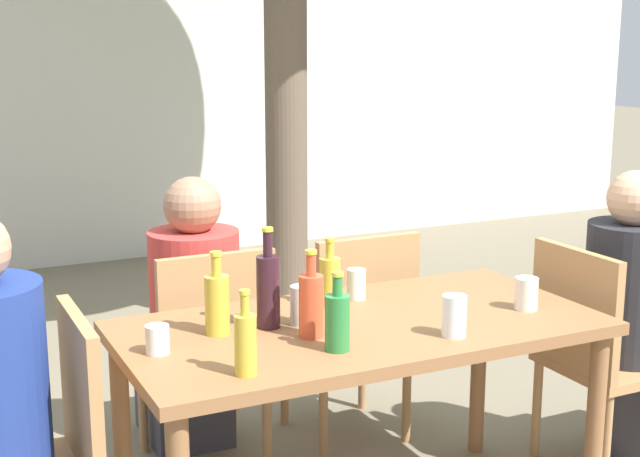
{
  "coord_description": "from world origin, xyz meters",
  "views": [
    {
      "loc": [
        -1.31,
        -2.41,
        1.63
      ],
      "look_at": [
        0.0,
        0.3,
        0.99
      ],
      "focal_mm": 50.0,
      "sensor_mm": 36.0,
      "label": 1
    }
  ],
  "objects_px": {
    "drinking_glass_3": "(157,339)",
    "wine_bottle_5": "(268,289)",
    "dining_table_front": "(360,347)",
    "patio_chair_3": "(355,326)",
    "oil_cruet_0": "(217,302)",
    "drinking_glass_4": "(454,316)",
    "patio_chair_1": "(595,347)",
    "drinking_glass_1": "(356,284)",
    "person_seated_2": "(189,329)",
    "oil_cruet_3": "(245,342)",
    "patio_chair_0": "(43,454)",
    "oil_cruet_4": "(330,280)",
    "soda_bottle_2": "(311,303)",
    "drinking_glass_0": "(526,293)",
    "drinking_glass_2": "(301,305)",
    "patio_chair_2": "(209,349)",
    "green_bottle_1": "(337,320)"
  },
  "relations": [
    {
      "from": "oil_cruet_0",
      "to": "drinking_glass_4",
      "type": "height_order",
      "value": "oil_cruet_0"
    },
    {
      "from": "drinking_glass_0",
      "to": "drinking_glass_3",
      "type": "bearing_deg",
      "value": 174.36
    },
    {
      "from": "green_bottle_1",
      "to": "soda_bottle_2",
      "type": "relative_size",
      "value": 0.87
    },
    {
      "from": "person_seated_2",
      "to": "oil_cruet_4",
      "type": "height_order",
      "value": "person_seated_2"
    },
    {
      "from": "patio_chair_2",
      "to": "patio_chair_1",
      "type": "bearing_deg",
      "value": 154.8
    },
    {
      "from": "drinking_glass_0",
      "to": "drinking_glass_2",
      "type": "distance_m",
      "value": 0.77
    },
    {
      "from": "oil_cruet_3",
      "to": "drinking_glass_4",
      "type": "xyz_separation_m",
      "value": [
        0.69,
        0.02,
        -0.03
      ]
    },
    {
      "from": "green_bottle_1",
      "to": "drinking_glass_0",
      "type": "height_order",
      "value": "green_bottle_1"
    },
    {
      "from": "drinking_glass_0",
      "to": "drinking_glass_1",
      "type": "bearing_deg",
      "value": 142.03
    },
    {
      "from": "dining_table_front",
      "to": "soda_bottle_2",
      "type": "distance_m",
      "value": 0.28
    },
    {
      "from": "patio_chair_0",
      "to": "drinking_glass_0",
      "type": "relative_size",
      "value": 8.14
    },
    {
      "from": "soda_bottle_2",
      "to": "drinking_glass_0",
      "type": "bearing_deg",
      "value": -4.39
    },
    {
      "from": "oil_cruet_0",
      "to": "drinking_glass_3",
      "type": "relative_size",
      "value": 3.1
    },
    {
      "from": "dining_table_front",
      "to": "patio_chair_3",
      "type": "relative_size",
      "value": 1.74
    },
    {
      "from": "drinking_glass_1",
      "to": "drinking_glass_4",
      "type": "height_order",
      "value": "drinking_glass_4"
    },
    {
      "from": "patio_chair_2",
      "to": "soda_bottle_2",
      "type": "bearing_deg",
      "value": 98.81
    },
    {
      "from": "patio_chair_1",
      "to": "drinking_glass_2",
      "type": "bearing_deg",
      "value": 87.08
    },
    {
      "from": "drinking_glass_1",
      "to": "drinking_glass_4",
      "type": "relative_size",
      "value": 0.83
    },
    {
      "from": "drinking_glass_3",
      "to": "patio_chair_3",
      "type": "bearing_deg",
      "value": 32.19
    },
    {
      "from": "patio_chair_0",
      "to": "wine_bottle_5",
      "type": "height_order",
      "value": "wine_bottle_5"
    },
    {
      "from": "oil_cruet_0",
      "to": "drinking_glass_4",
      "type": "relative_size",
      "value": 2.02
    },
    {
      "from": "patio_chair_2",
      "to": "oil_cruet_0",
      "type": "bearing_deg",
      "value": 74.8
    },
    {
      "from": "drinking_glass_4",
      "to": "drinking_glass_1",
      "type": "bearing_deg",
      "value": 99.37
    },
    {
      "from": "oil_cruet_0",
      "to": "oil_cruet_4",
      "type": "bearing_deg",
      "value": 14.34
    },
    {
      "from": "soda_bottle_2",
      "to": "oil_cruet_3",
      "type": "relative_size",
      "value": 1.14
    },
    {
      "from": "oil_cruet_4",
      "to": "drinking_glass_4",
      "type": "height_order",
      "value": "oil_cruet_4"
    },
    {
      "from": "patio_chair_1",
      "to": "patio_chair_3",
      "type": "height_order",
      "value": "same"
    },
    {
      "from": "green_bottle_1",
      "to": "oil_cruet_3",
      "type": "xyz_separation_m",
      "value": [
        -0.31,
        -0.07,
        0.0
      ]
    },
    {
      "from": "green_bottle_1",
      "to": "drinking_glass_0",
      "type": "xyz_separation_m",
      "value": [
        0.75,
        0.08,
        -0.04
      ]
    },
    {
      "from": "patio_chair_0",
      "to": "oil_cruet_0",
      "type": "bearing_deg",
      "value": 99.3
    },
    {
      "from": "drinking_glass_2",
      "to": "wine_bottle_5",
      "type": "bearing_deg",
      "value": 168.87
    },
    {
      "from": "patio_chair_3",
      "to": "drinking_glass_0",
      "type": "xyz_separation_m",
      "value": [
        0.26,
        -0.74,
        0.3
      ]
    },
    {
      "from": "drinking_glass_1",
      "to": "drinking_glass_3",
      "type": "xyz_separation_m",
      "value": [
        -0.78,
        -0.23,
        -0.01
      ]
    },
    {
      "from": "oil_cruet_0",
      "to": "wine_bottle_5",
      "type": "bearing_deg",
      "value": -3.2
    },
    {
      "from": "soda_bottle_2",
      "to": "patio_chair_0",
      "type": "bearing_deg",
      "value": 175.75
    },
    {
      "from": "oil_cruet_3",
      "to": "patio_chair_1",
      "type": "bearing_deg",
      "value": 10.09
    },
    {
      "from": "dining_table_front",
      "to": "oil_cruet_4",
      "type": "height_order",
      "value": "oil_cruet_4"
    },
    {
      "from": "wine_bottle_5",
      "to": "drinking_glass_4",
      "type": "xyz_separation_m",
      "value": [
        0.48,
        -0.33,
        -0.06
      ]
    },
    {
      "from": "dining_table_front",
      "to": "drinking_glass_4",
      "type": "bearing_deg",
      "value": -52.19
    },
    {
      "from": "person_seated_2",
      "to": "drinking_glass_4",
      "type": "relative_size",
      "value": 8.73
    },
    {
      "from": "patio_chair_1",
      "to": "drinking_glass_1",
      "type": "relative_size",
      "value": 8.32
    },
    {
      "from": "person_seated_2",
      "to": "wine_bottle_5",
      "type": "xyz_separation_m",
      "value": [
        0.02,
        -0.77,
        0.36
      ]
    },
    {
      "from": "patio_chair_2",
      "to": "patio_chair_3",
      "type": "distance_m",
      "value": 0.62
    },
    {
      "from": "oil_cruet_3",
      "to": "drinking_glass_1",
      "type": "xyz_separation_m",
      "value": [
        0.61,
        0.5,
        -0.04
      ]
    },
    {
      "from": "drinking_glass_3",
      "to": "patio_chair_1",
      "type": "bearing_deg",
      "value": -0.11
    },
    {
      "from": "oil_cruet_0",
      "to": "oil_cruet_4",
      "type": "xyz_separation_m",
      "value": [
        0.44,
        0.11,
        -0.01
      ]
    },
    {
      "from": "patio_chair_0",
      "to": "oil_cruet_4",
      "type": "bearing_deg",
      "value": 101.56
    },
    {
      "from": "patio_chair_2",
      "to": "drinking_glass_1",
      "type": "height_order",
      "value": "patio_chair_2"
    },
    {
      "from": "drinking_glass_3",
      "to": "drinking_glass_4",
      "type": "distance_m",
      "value": 0.89
    },
    {
      "from": "drinking_glass_3",
      "to": "wine_bottle_5",
      "type": "bearing_deg",
      "value": 11.55
    }
  ]
}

